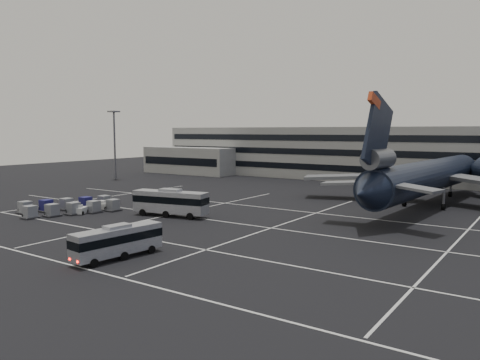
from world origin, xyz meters
The scene contains 10 objects.
ground centered at (0.00, 0.00, 0.00)m, with size 260.00×260.00×0.00m, color black.
lane_markings centered at (0.95, 0.72, 0.01)m, with size 90.00×55.62×0.01m.
terminal centered at (-2.95, 71.14, 6.93)m, with size 125.00×26.00×24.00m.
lightpole_left centered at (-55.00, 35.00, 11.82)m, with size 2.40×2.40×18.28m.
trijet_main centered at (24.97, 34.03, 5.25)m, with size 47.37×57.67×18.08m.
bus_near centered at (6.67, -17.72, 1.90)m, with size 3.41×10.05×3.48m.
bus_far centered at (-5.15, 2.86, 2.31)m, with size 12.25×4.99×4.22m.
tug_a centered at (-18.56, 1.36, 0.66)m, with size 1.99×2.61×1.49m.
tug_b centered at (-18.00, -3.67, 0.66)m, with size 2.27×2.70×1.50m.
uld_cluster centered at (-20.99, -3.61, 0.94)m, with size 12.52×16.40×1.92m.
Camera 1 is at (43.44, -49.20, 12.98)m, focal length 35.00 mm.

